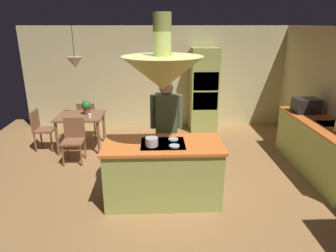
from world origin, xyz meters
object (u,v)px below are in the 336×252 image
Objects in this scene: kitchen_island at (163,172)px; person_at_island at (166,124)px; chair_facing_island at (74,137)px; potted_plant_on_table at (86,107)px; cup_on_table at (90,116)px; dining_table at (81,120)px; microwave_on_counter at (306,105)px; chair_by_back_wall at (88,118)px; oven_tower at (204,90)px; chair_at_corner at (41,127)px; cooking_pot_on_cooktop at (152,142)px.

person_at_island reaches higher than kitchen_island.
person_at_island is at bearing -23.81° from chair_facing_island.
potted_plant_on_table reaches higher than cup_on_table.
chair_facing_island is (-1.70, 1.47, 0.03)m from kitchen_island.
microwave_on_counter is (4.54, -0.60, 0.43)m from dining_table.
chair_by_back_wall is 0.93m from cup_on_table.
chair_facing_island is 0.82m from potted_plant_on_table.
cup_on_table is at bearing -40.49° from dining_table.
kitchen_island is at bearing -108.74° from oven_tower.
chair_by_back_wall is (-2.80, -0.51, -0.53)m from oven_tower.
chair_by_back_wall is 1.00× the size of chair_at_corner.
dining_table is 0.55× the size of person_at_island.
person_at_island is (0.07, 0.68, 0.53)m from kitchen_island.
kitchen_island is 0.87m from person_at_island.
chair_facing_island is (0.00, -0.63, -0.14)m from dining_table.
cooking_pot_on_cooktop is at bearing -132.92° from chair_at_corner.
cup_on_table is 0.50× the size of cooking_pot_on_cooktop.
chair_at_corner reaches higher than dining_table.
cooking_pot_on_cooktop is (2.40, -2.23, 0.51)m from chair_at_corner.
cooking_pot_on_cooktop is at bearing -106.11° from person_at_island.
microwave_on_counter is 3.41m from cooking_pot_on_cooktop.
microwave_on_counter is at bearing -8.53° from potted_plant_on_table.
potted_plant_on_table reaches higher than chair_facing_island.
oven_tower reaches higher than chair_by_back_wall.
cup_on_table is at bearing 106.06° from chair_by_back_wall.
person_at_island is 9.67× the size of cooking_pot_on_cooktop.
oven_tower is 2.90m from cup_on_table.
chair_facing_island is at bearing 90.00° from chair_by_back_wall.
cup_on_table is at bearing 174.75° from microwave_on_counter.
chair_facing_island is at bearing 133.99° from cooking_pot_on_cooktop.
kitchen_island is 1.83× the size of dining_table.
chair_at_corner is 4.83× the size of cooking_pot_on_cooktop.
chair_facing_island is 1.00× the size of chair_by_back_wall.
person_at_island is (-1.03, -2.56, -0.03)m from oven_tower.
kitchen_island is 2.02× the size of chair_facing_island.
potted_plant_on_table is at bearing 171.47° from microwave_on_counter.
chair_facing_island is 1.07m from chair_at_corner.
oven_tower is 2.37× the size of chair_by_back_wall.
kitchen_island is at bearing 121.87° from chair_by_back_wall.
chair_facing_island is 4.58m from microwave_on_counter.
person_at_island is 2.00× the size of chair_at_corner.
oven_tower is at bearing 68.18° from person_at_island.
microwave_on_counter is at bearing 28.49° from cooking_pot_on_cooktop.
chair_facing_island reaches higher than dining_table.
kitchen_island is 0.85× the size of oven_tower.
microwave_on_counter reaches higher than chair_by_back_wall.
kitchen_island reaches higher than chair_at_corner.
cup_on_table is at bearing 141.68° from person_at_island.
chair_by_back_wall is 4.83× the size of cooking_pot_on_cooktop.
kitchen_island reaches higher than chair_by_back_wall.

